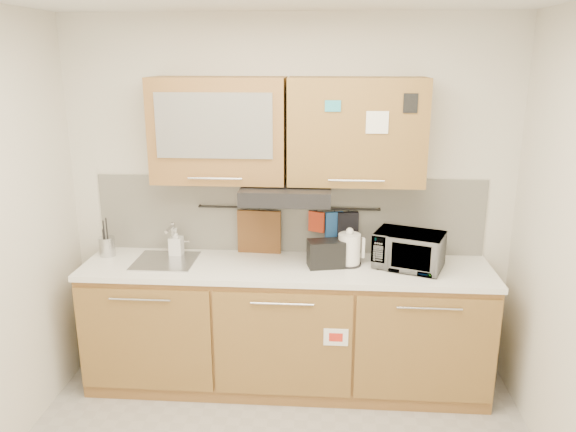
# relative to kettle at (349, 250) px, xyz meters

# --- Properties ---
(wall_back) EXTENTS (3.20, 0.00, 3.20)m
(wall_back) POSITION_rel_kettle_xyz_m (-0.43, 0.27, 0.27)
(wall_back) COLOR silver
(wall_back) RESTS_ON ground
(base_cabinet) EXTENTS (2.80, 0.64, 0.88)m
(base_cabinet) POSITION_rel_kettle_xyz_m (-0.43, -0.04, -0.62)
(base_cabinet) COLOR brown
(base_cabinet) RESTS_ON floor
(countertop) EXTENTS (2.82, 0.62, 0.04)m
(countertop) POSITION_rel_kettle_xyz_m (-0.43, -0.04, -0.13)
(countertop) COLOR white
(countertop) RESTS_ON base_cabinet
(backsplash) EXTENTS (2.80, 0.02, 0.56)m
(backsplash) POSITION_rel_kettle_xyz_m (-0.43, 0.26, 0.17)
(backsplash) COLOR silver
(backsplash) RESTS_ON countertop
(upper_cabinets) EXTENTS (1.82, 0.37, 0.70)m
(upper_cabinets) POSITION_rel_kettle_xyz_m (-0.44, 0.09, 0.80)
(upper_cabinets) COLOR brown
(upper_cabinets) RESTS_ON wall_back
(range_hood) EXTENTS (0.60, 0.46, 0.10)m
(range_hood) POSITION_rel_kettle_xyz_m (-0.43, 0.02, 0.39)
(range_hood) COLOR black
(range_hood) RESTS_ON upper_cabinets
(sink) EXTENTS (0.42, 0.40, 0.26)m
(sink) POSITION_rel_kettle_xyz_m (-1.28, -0.02, -0.10)
(sink) COLOR silver
(sink) RESTS_ON countertop
(utensil_rail) EXTENTS (1.30, 0.02, 0.02)m
(utensil_rail) POSITION_rel_kettle_xyz_m (-0.43, 0.22, 0.23)
(utensil_rail) COLOR black
(utensil_rail) RESTS_ON backsplash
(utensil_crock) EXTENTS (0.13, 0.13, 0.28)m
(utensil_crock) POSITION_rel_kettle_xyz_m (-1.74, 0.06, -0.03)
(utensil_crock) COLOR #B3B4B8
(utensil_crock) RESTS_ON countertop
(kettle) EXTENTS (0.20, 0.18, 0.27)m
(kettle) POSITION_rel_kettle_xyz_m (0.00, 0.00, 0.00)
(kettle) COLOR white
(kettle) RESTS_ON countertop
(toaster) EXTENTS (0.27, 0.20, 0.19)m
(toaster) POSITION_rel_kettle_xyz_m (-0.16, -0.04, -0.01)
(toaster) COLOR black
(toaster) RESTS_ON countertop
(microwave) EXTENTS (0.52, 0.44, 0.25)m
(microwave) POSITION_rel_kettle_xyz_m (0.40, -0.02, 0.02)
(microwave) COLOR #999999
(microwave) RESTS_ON countertop
(soap_bottle) EXTENTS (0.09, 0.10, 0.20)m
(soap_bottle) POSITION_rel_kettle_xyz_m (-1.24, 0.10, -0.01)
(soap_bottle) COLOR #999999
(soap_bottle) RESTS_ON countertop
(cutting_board) EXTENTS (0.32, 0.04, 0.39)m
(cutting_board) POSITION_rel_kettle_xyz_m (-0.65, 0.20, 0.02)
(cutting_board) COLOR brown
(cutting_board) RESTS_ON utensil_rail
(oven_mitt) EXTENTS (0.13, 0.06, 0.22)m
(oven_mitt) POSITION_rel_kettle_xyz_m (-0.10, 0.20, 0.11)
(oven_mitt) COLOR #204F95
(oven_mitt) RESTS_ON utensil_rail
(dark_pouch) EXTENTS (0.15, 0.07, 0.23)m
(dark_pouch) POSITION_rel_kettle_xyz_m (-0.01, 0.20, 0.10)
(dark_pouch) COLOR black
(dark_pouch) RESTS_ON utensil_rail
(pot_holder) EXTENTS (0.12, 0.07, 0.15)m
(pot_holder) POSITION_rel_kettle_xyz_m (-0.23, 0.20, 0.14)
(pot_holder) COLOR red
(pot_holder) RESTS_ON utensil_rail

